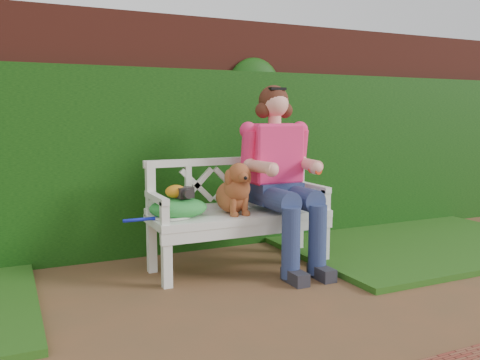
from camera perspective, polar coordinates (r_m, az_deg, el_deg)
name	(u,v)px	position (r m, az deg, el deg)	size (l,w,h in m)	color
ground	(229,316)	(3.37, -1.19, -15.05)	(60.00, 60.00, 0.00)	brown
brick_wall	(149,134)	(4.92, -10.22, 5.06)	(10.00, 0.30, 2.20)	maroon
ivy_hedge	(156,162)	(4.73, -9.46, 1.95)	(10.00, 0.18, 1.70)	#1E5310
grass_right	(413,242)	(5.39, 18.83, -6.59)	(2.60, 2.00, 0.05)	#1E4D15
garden_bench	(240,240)	(4.28, 0.00, -6.78)	(1.58, 0.60, 0.48)	white
seated_woman	(277,174)	(4.32, 4.21, 0.70)	(0.67, 0.89, 1.57)	#D54D5D
dog	(234,187)	(4.15, -0.71, -0.84)	(0.29, 0.39, 0.43)	#AA7642
tennis_racket	(170,217)	(4.00, -7.90, -4.14)	(0.56, 0.24, 0.03)	white
green_bag	(178,207)	(4.04, -6.94, -3.08)	(0.46, 0.36, 0.16)	green
camera_item	(184,193)	(3.99, -6.25, -1.41)	(0.13, 0.10, 0.08)	black
baseball_glove	(176,191)	(4.00, -7.25, -1.28)	(0.16, 0.12, 0.10)	#C07312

